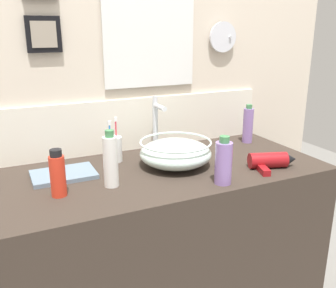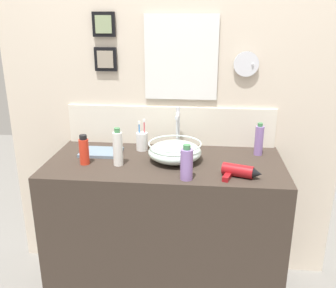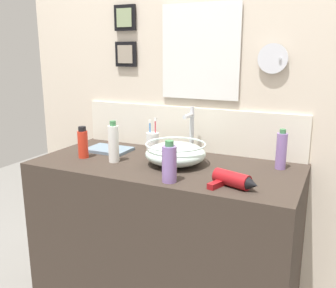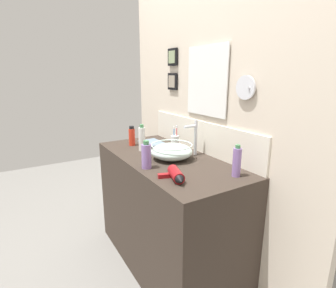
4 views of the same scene
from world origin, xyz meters
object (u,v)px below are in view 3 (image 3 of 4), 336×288
(lotion_bottle, at_px, (83,143))
(spray_bottle, at_px, (169,163))
(toothbrush_cup, at_px, (153,142))
(hair_drier, at_px, (234,180))
(faucet, at_px, (191,128))
(soap_dispenser, at_px, (114,143))
(shampoo_bottle, at_px, (281,150))
(glass_bowl_sink, at_px, (176,153))
(hand_towel, at_px, (109,149))

(lotion_bottle, relative_size, spray_bottle, 0.92)
(toothbrush_cup, relative_size, lotion_bottle, 1.16)
(lotion_bottle, height_order, spray_bottle, spray_bottle)
(spray_bottle, bearing_deg, hair_drier, 10.79)
(faucet, distance_m, toothbrush_cup, 0.23)
(toothbrush_cup, relative_size, soap_dispenser, 0.92)
(hair_drier, relative_size, shampoo_bottle, 1.08)
(toothbrush_cup, height_order, soap_dispenser, soap_dispenser)
(glass_bowl_sink, xyz_separation_m, hair_drier, (0.34, -0.18, -0.03))
(faucet, height_order, soap_dispenser, faucet)
(hair_drier, relative_size, lotion_bottle, 1.25)
(hair_drier, distance_m, lotion_bottle, 0.82)
(hair_drier, relative_size, spray_bottle, 1.14)
(soap_dispenser, bearing_deg, toothbrush_cup, 70.57)
(spray_bottle, height_order, hand_towel, spray_bottle)
(toothbrush_cup, xyz_separation_m, lotion_bottle, (-0.27, -0.25, 0.02))
(shampoo_bottle, height_order, hand_towel, shampoo_bottle)
(toothbrush_cup, xyz_separation_m, shampoo_bottle, (0.67, -0.01, 0.03))
(glass_bowl_sink, xyz_separation_m, faucet, (0.00, 0.19, 0.09))
(toothbrush_cup, height_order, spray_bottle, toothbrush_cup)
(soap_dispenser, height_order, hand_towel, soap_dispenser)
(hair_drier, distance_m, hand_towel, 0.81)
(glass_bowl_sink, height_order, spray_bottle, spray_bottle)
(hair_drier, bearing_deg, soap_dispenser, 171.20)
(glass_bowl_sink, height_order, hair_drier, glass_bowl_sink)
(spray_bottle, xyz_separation_m, hand_towel, (-0.51, 0.31, -0.07))
(hair_drier, relative_size, toothbrush_cup, 1.08)
(lotion_bottle, bearing_deg, soap_dispenser, 1.46)
(lotion_bottle, bearing_deg, glass_bowl_sink, 10.61)
(hair_drier, xyz_separation_m, hand_towel, (-0.77, 0.26, -0.02))
(faucet, distance_m, spray_bottle, 0.44)
(hand_towel, bearing_deg, glass_bowl_sink, -9.98)
(faucet, distance_m, shampoo_bottle, 0.47)
(hair_drier, bearing_deg, toothbrush_cup, 147.76)
(toothbrush_cup, distance_m, shampoo_bottle, 0.68)
(soap_dispenser, bearing_deg, hair_drier, -8.80)
(lotion_bottle, height_order, hand_towel, lotion_bottle)
(glass_bowl_sink, distance_m, hair_drier, 0.38)
(lotion_bottle, bearing_deg, hair_drier, -6.53)
(faucet, bearing_deg, hand_towel, -164.81)
(hair_drier, relative_size, soap_dispenser, 0.99)
(soap_dispenser, bearing_deg, glass_bowl_sink, 16.06)
(hand_towel, bearing_deg, faucet, 15.19)
(shampoo_bottle, xyz_separation_m, hand_towel, (-0.90, -0.07, -0.08))
(glass_bowl_sink, height_order, toothbrush_cup, toothbrush_cup)
(glass_bowl_sink, height_order, hand_towel, glass_bowl_sink)
(spray_bottle, bearing_deg, faucet, 100.07)
(hand_towel, bearing_deg, shampoo_bottle, 4.66)
(soap_dispenser, bearing_deg, faucet, 43.45)
(faucet, height_order, toothbrush_cup, faucet)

